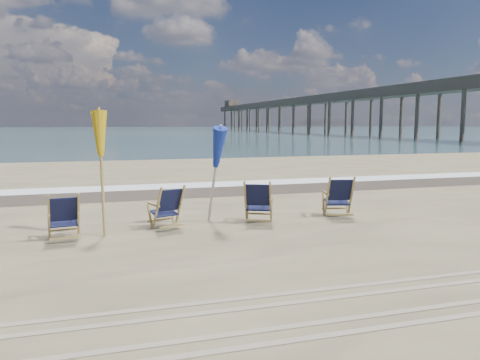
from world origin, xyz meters
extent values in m
plane|color=#3A5A61|center=(0.00, 128.00, 0.00)|extent=(400.00, 400.00, 0.00)
cube|color=silver|center=(0.00, 8.30, 0.00)|extent=(200.00, 1.40, 0.01)
cube|color=#42362A|center=(0.00, 6.80, 0.00)|extent=(200.00, 2.60, 0.00)
cylinder|color=#A7894B|center=(-2.87, 1.67, 1.17)|extent=(0.06, 0.06, 2.34)
cone|color=gold|center=(-2.87, 1.67, 1.87)|extent=(0.30, 0.30, 0.85)
cylinder|color=#A5A5AD|center=(-0.61, 2.09, 1.07)|extent=(0.06, 0.06, 2.14)
cone|color=navy|center=(-0.61, 2.09, 1.67)|extent=(0.30, 0.30, 0.85)
camera|label=1|loc=(-2.90, -7.43, 2.13)|focal=35.00mm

